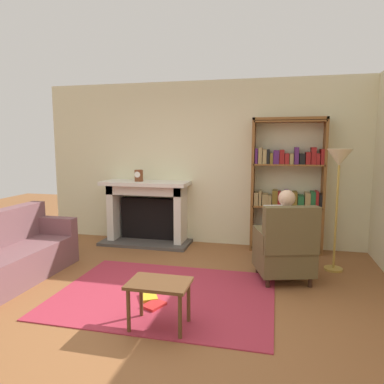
{
  "coord_description": "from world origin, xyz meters",
  "views": [
    {
      "loc": [
        1.17,
        -3.34,
        1.69
      ],
      "look_at": [
        0.1,
        1.2,
        1.05
      ],
      "focal_mm": 33.34,
      "sensor_mm": 36.0,
      "label": 1
    }
  ],
  "objects_px": {
    "fireplace": "(148,210)",
    "armchair_reading": "(285,248)",
    "sofa_floral": "(11,255)",
    "floor_lamp": "(339,168)",
    "mantel_clock": "(139,176)",
    "bookshelf": "(287,190)",
    "side_table": "(159,289)",
    "seated_reader": "(283,230)"
  },
  "relations": [
    {
      "from": "fireplace",
      "to": "armchair_reading",
      "type": "height_order",
      "value": "fireplace"
    },
    {
      "from": "sofa_floral",
      "to": "floor_lamp",
      "type": "distance_m",
      "value": 4.29
    },
    {
      "from": "mantel_clock",
      "to": "bookshelf",
      "type": "relative_size",
      "value": 0.09
    },
    {
      "from": "bookshelf",
      "to": "side_table",
      "type": "distance_m",
      "value": 3.03
    },
    {
      "from": "fireplace",
      "to": "floor_lamp",
      "type": "distance_m",
      "value": 3.09
    },
    {
      "from": "sofa_floral",
      "to": "fireplace",
      "type": "bearing_deg",
      "value": -27.18
    },
    {
      "from": "fireplace",
      "to": "side_table",
      "type": "xyz_separation_m",
      "value": [
        1.1,
        -2.69,
        -0.19
      ]
    },
    {
      "from": "mantel_clock",
      "to": "armchair_reading",
      "type": "xyz_separation_m",
      "value": [
        2.36,
        -1.2,
        -0.73
      ]
    },
    {
      "from": "fireplace",
      "to": "side_table",
      "type": "distance_m",
      "value": 2.92
    },
    {
      "from": "mantel_clock",
      "to": "sofa_floral",
      "type": "xyz_separation_m",
      "value": [
        -0.95,
        -1.9,
        -0.83
      ]
    },
    {
      "from": "bookshelf",
      "to": "floor_lamp",
      "type": "xyz_separation_m",
      "value": [
        0.61,
        -0.76,
        0.4
      ]
    },
    {
      "from": "bookshelf",
      "to": "fireplace",
      "type": "bearing_deg",
      "value": -179.15
    },
    {
      "from": "fireplace",
      "to": "floor_lamp",
      "type": "height_order",
      "value": "floor_lamp"
    },
    {
      "from": "floor_lamp",
      "to": "side_table",
      "type": "bearing_deg",
      "value": -132.38
    },
    {
      "from": "armchair_reading",
      "to": "seated_reader",
      "type": "distance_m",
      "value": 0.23
    },
    {
      "from": "mantel_clock",
      "to": "sofa_floral",
      "type": "bearing_deg",
      "value": -116.6
    },
    {
      "from": "seated_reader",
      "to": "bookshelf",
      "type": "bearing_deg",
      "value": -110.23
    },
    {
      "from": "fireplace",
      "to": "mantel_clock",
      "type": "distance_m",
      "value": 0.61
    },
    {
      "from": "bookshelf",
      "to": "side_table",
      "type": "height_order",
      "value": "bookshelf"
    },
    {
      "from": "bookshelf",
      "to": "side_table",
      "type": "relative_size",
      "value": 3.7
    },
    {
      "from": "fireplace",
      "to": "sofa_floral",
      "type": "height_order",
      "value": "fireplace"
    },
    {
      "from": "sofa_floral",
      "to": "bookshelf",
      "type": "bearing_deg",
      "value": -57.98
    },
    {
      "from": "bookshelf",
      "to": "seated_reader",
      "type": "distance_m",
      "value": 1.27
    },
    {
      "from": "fireplace",
      "to": "floor_lamp",
      "type": "bearing_deg",
      "value": -14.04
    },
    {
      "from": "seated_reader",
      "to": "floor_lamp",
      "type": "bearing_deg",
      "value": -162.53
    },
    {
      "from": "side_table",
      "to": "sofa_floral",
      "type": "bearing_deg",
      "value": 162.25
    },
    {
      "from": "bookshelf",
      "to": "side_table",
      "type": "xyz_separation_m",
      "value": [
        -1.18,
        -2.73,
        -0.59
      ]
    },
    {
      "from": "bookshelf",
      "to": "sofa_floral",
      "type": "relative_size",
      "value": 1.21
    },
    {
      "from": "fireplace",
      "to": "armchair_reading",
      "type": "xyz_separation_m",
      "value": [
        2.25,
        -1.3,
        -0.14
      ]
    },
    {
      "from": "bookshelf",
      "to": "seated_reader",
      "type": "height_order",
      "value": "bookshelf"
    },
    {
      "from": "fireplace",
      "to": "floor_lamp",
      "type": "relative_size",
      "value": 0.92
    },
    {
      "from": "fireplace",
      "to": "sofa_floral",
      "type": "distance_m",
      "value": 2.28
    },
    {
      "from": "bookshelf",
      "to": "armchair_reading",
      "type": "height_order",
      "value": "bookshelf"
    },
    {
      "from": "sofa_floral",
      "to": "side_table",
      "type": "bearing_deg",
      "value": -107.01
    },
    {
      "from": "fireplace",
      "to": "seated_reader",
      "type": "xyz_separation_m",
      "value": [
        2.22,
        -1.19,
        0.06
      ]
    },
    {
      "from": "floor_lamp",
      "to": "bookshelf",
      "type": "bearing_deg",
      "value": 128.8
    },
    {
      "from": "armchair_reading",
      "to": "floor_lamp",
      "type": "bearing_deg",
      "value": -155.13
    },
    {
      "from": "mantel_clock",
      "to": "seated_reader",
      "type": "relative_size",
      "value": 0.17
    },
    {
      "from": "seated_reader",
      "to": "side_table",
      "type": "height_order",
      "value": "seated_reader"
    },
    {
      "from": "side_table",
      "to": "floor_lamp",
      "type": "distance_m",
      "value": 2.84
    },
    {
      "from": "armchair_reading",
      "to": "floor_lamp",
      "type": "height_order",
      "value": "floor_lamp"
    },
    {
      "from": "fireplace",
      "to": "armchair_reading",
      "type": "bearing_deg",
      "value": -30.09
    }
  ]
}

